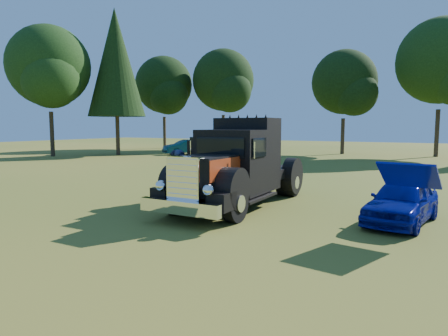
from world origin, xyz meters
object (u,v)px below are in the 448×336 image
at_px(spectator_near, 181,179).
at_px(spectator_far, 177,176).
at_px(diamond_t_truck, 236,169).
at_px(distant_teal_car, 185,147).
at_px(hotrod_coupe, 402,201).

relative_size(spectator_near, spectator_far, 1.05).
relative_size(diamond_t_truck, distant_teal_car, 1.69).
bearing_deg(diamond_t_truck, hotrod_coupe, 1.33).
bearing_deg(distant_teal_car, diamond_t_truck, -20.29).
bearing_deg(hotrod_coupe, spectator_far, -177.07).
height_order(hotrod_coupe, distant_teal_car, hotrod_coupe).
bearing_deg(spectator_far, hotrod_coupe, -28.14).
bearing_deg(spectator_near, distant_teal_car, 51.54).
bearing_deg(diamond_t_truck, spectator_far, -173.40).
xyz_separation_m(hotrod_coupe, distant_teal_car, (-20.67, 19.37, 0.07)).
xyz_separation_m(diamond_t_truck, spectator_far, (-2.25, -0.26, -0.35)).
height_order(spectator_near, distant_teal_car, spectator_near).
distance_m(diamond_t_truck, spectator_far, 2.29).
xyz_separation_m(diamond_t_truck, distant_teal_car, (-15.48, 19.49, -0.58)).
distance_m(diamond_t_truck, spectator_near, 1.89).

